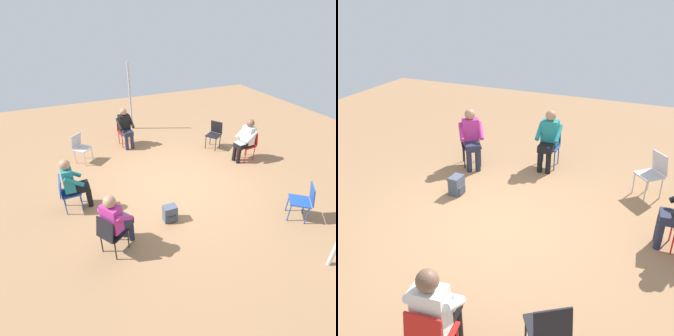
# 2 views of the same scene
# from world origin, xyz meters

# --- Properties ---
(ground_plane) EXTENTS (16.03, 16.03, 0.00)m
(ground_plane) POSITION_xyz_m (0.00, 0.00, 0.00)
(ground_plane) COLOR #99704C
(chair_east) EXTENTS (0.48, 0.44, 0.85)m
(chair_east) POSITION_xyz_m (2.63, 0.44, 0.50)
(chair_east) COLOR red
(chair_east) RESTS_ON ground
(chair_southwest) EXTENTS (0.58, 0.57, 0.85)m
(chair_southwest) POSITION_xyz_m (-1.89, -1.52, 0.50)
(chair_southwest) COLOR black
(chair_southwest) RESTS_ON ground
(chair_northeast) EXTENTS (0.58, 0.57, 0.85)m
(chair_northeast) POSITION_xyz_m (2.11, 1.47, 0.50)
(chair_northeast) COLOR black
(chair_northeast) RESTS_ON ground
(chair_northwest) EXTENTS (0.58, 0.59, 0.85)m
(chair_northwest) POSITION_xyz_m (-1.93, 2.18, 0.50)
(chair_northwest) COLOR #B7B7BC
(chair_northwest) RESTS_ON ground
(chair_west) EXTENTS (0.45, 0.41, 0.85)m
(chair_west) POSITION_xyz_m (-2.48, 0.08, 0.50)
(chair_west) COLOR #1E4799
(chair_west) RESTS_ON ground
(chair_north) EXTENTS (0.43, 0.47, 0.85)m
(chair_north) POSITION_xyz_m (-0.47, 2.83, 0.50)
(chair_north) COLOR red
(chair_north) RESTS_ON ground
(chair_southeast) EXTENTS (0.58, 0.58, 0.85)m
(chair_southeast) POSITION_xyz_m (1.98, -2.17, 0.50)
(chair_southeast) COLOR #1E4799
(chair_southeast) RESTS_ON ground
(person_with_laptop) EXTENTS (0.55, 0.53, 1.24)m
(person_with_laptop) POSITION_xyz_m (2.46, 0.42, 0.69)
(person_with_laptop) COLOR black
(person_with_laptop) RESTS_ON ground
(person_in_black) EXTENTS (0.52, 0.54, 1.24)m
(person_in_black) POSITION_xyz_m (-0.45, 2.67, 0.69)
(person_in_black) COLOR #23283D
(person_in_black) RESTS_ON ground
(person_in_magenta) EXTENTS (0.63, 0.63, 1.24)m
(person_in_magenta) POSITION_xyz_m (-1.75, -1.43, 0.69)
(person_in_magenta) COLOR #23283D
(person_in_magenta) RESTS_ON ground
(person_in_teal) EXTENTS (0.53, 0.50, 1.24)m
(person_in_teal) POSITION_xyz_m (-2.31, 0.08, 0.69)
(person_in_teal) COLOR black
(person_in_teal) RESTS_ON ground
(backpack_near_laptop_user) EXTENTS (0.29, 0.26, 0.36)m
(backpack_near_laptop_user) POSITION_xyz_m (-0.58, -1.14, 0.16)
(backpack_near_laptop_user) COLOR #475160
(backpack_near_laptop_user) RESTS_ON ground
(tent_pole_near) EXTENTS (0.07, 0.07, 2.36)m
(tent_pole_near) POSITION_xyz_m (0.13, 4.03, 1.18)
(tent_pole_near) COLOR #B2B2B7
(tent_pole_near) RESTS_ON ground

